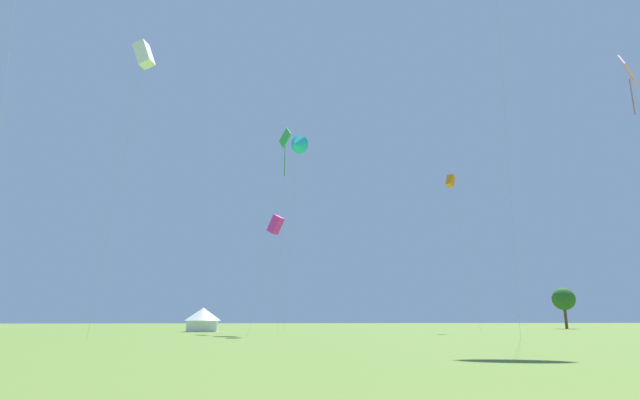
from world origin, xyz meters
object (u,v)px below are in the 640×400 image
object	(u,v)px
kite_white_box	(144,55)
kite_green_diamond	(285,141)
kite_magenta_box	(276,225)
tree_distant_left	(564,299)
kite_pink_diamond	(629,73)
festival_tent_center	(203,318)
kite_orange_box	(450,181)
kite_cyan_delta	(297,144)

from	to	relation	value
kite_white_box	kite_green_diamond	size ratio (longest dim) A/B	0.91
kite_magenta_box	tree_distant_left	bearing A→B (deg)	30.98
kite_pink_diamond	festival_tent_center	bearing A→B (deg)	130.01
kite_white_box	kite_orange_box	world-z (taller)	kite_white_box
kite_green_diamond	kite_pink_diamond	size ratio (longest dim) A/B	1.40
festival_tent_center	kite_white_box	bearing A→B (deg)	-99.16
kite_pink_diamond	kite_orange_box	bearing A→B (deg)	90.13
kite_green_diamond	tree_distant_left	size ratio (longest dim) A/B	4.10
kite_pink_diamond	kite_white_box	bearing A→B (deg)	160.80
kite_cyan_delta	festival_tent_center	world-z (taller)	kite_cyan_delta
kite_white_box	festival_tent_center	xyz separation A→B (m)	(3.91, 24.24, -21.46)
tree_distant_left	kite_white_box	bearing A→B (deg)	-148.61
kite_cyan_delta	kite_pink_diamond	size ratio (longest dim) A/B	1.21
kite_white_box	kite_cyan_delta	xyz separation A→B (m)	(14.45, 16.54, -1.28)
tree_distant_left	kite_magenta_box	bearing A→B (deg)	-149.02
kite_green_diamond	kite_pink_diamond	world-z (taller)	kite_green_diamond
festival_tent_center	tree_distant_left	size ratio (longest dim) A/B	0.67
kite_cyan_delta	kite_orange_box	world-z (taller)	kite_cyan_delta
kite_cyan_delta	festival_tent_center	size ratio (longest dim) A/B	5.30
kite_green_diamond	kite_orange_box	xyz separation A→B (m)	(20.74, -5.02, -6.22)
kite_white_box	kite_pink_diamond	world-z (taller)	kite_white_box
kite_green_diamond	kite_pink_diamond	distance (m)	41.66
kite_cyan_delta	kite_pink_diamond	distance (m)	34.96
kite_green_diamond	tree_distant_left	distance (m)	52.53
festival_tent_center	kite_magenta_box	bearing A→B (deg)	-64.90
kite_magenta_box	tree_distant_left	distance (m)	56.80
kite_magenta_box	festival_tent_center	bearing A→B (deg)	115.10
kite_magenta_box	kite_cyan_delta	bearing A→B (deg)	72.93
kite_green_diamond	kite_cyan_delta	world-z (taller)	kite_green_diamond
kite_white_box	kite_cyan_delta	size ratio (longest dim) A/B	1.05
kite_white_box	kite_pink_diamond	xyz separation A→B (m)	(34.29, -11.94, -5.46)
kite_magenta_box	kite_orange_box	distance (m)	26.29
kite_white_box	kite_pink_diamond	bearing A→B (deg)	-19.20
kite_cyan_delta	festival_tent_center	distance (m)	24.04
kite_white_box	kite_magenta_box	bearing A→B (deg)	33.01
kite_white_box	tree_distant_left	world-z (taller)	kite_white_box
kite_white_box	tree_distant_left	xyz separation A→B (m)	(60.17, 36.71, -18.38)
kite_pink_diamond	tree_distant_left	bearing A→B (deg)	61.99
festival_tent_center	kite_orange_box	bearing A→B (deg)	-10.90
tree_distant_left	kite_green_diamond	bearing A→B (deg)	-164.12
kite_cyan_delta	tree_distant_left	bearing A→B (deg)	23.80
kite_orange_box	kite_magenta_box	bearing A→B (deg)	-154.38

